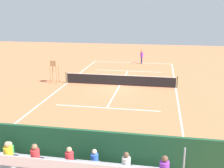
{
  "coord_description": "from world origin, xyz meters",
  "views": [
    {
      "loc": [
        -3.58,
        23.94,
        6.77
      ],
      "look_at": [
        0.0,
        4.0,
        1.2
      ],
      "focal_mm": 44.14,
      "sensor_mm": 36.0,
      "label": 1
    }
  ],
  "objects_px": {
    "courtside_bench": "(142,158)",
    "tennis_player": "(142,56)",
    "equipment_bag": "(105,163)",
    "tennis_net": "(120,80)",
    "tennis_ball_near": "(127,65)",
    "umpire_chair": "(54,69)",
    "tennis_racket": "(135,64)"
  },
  "relations": [
    {
      "from": "courtside_bench",
      "to": "tennis_player",
      "type": "relative_size",
      "value": 0.93
    },
    {
      "from": "courtside_bench",
      "to": "equipment_bag",
      "type": "distance_m",
      "value": 1.67
    },
    {
      "from": "courtside_bench",
      "to": "tennis_player",
      "type": "xyz_separation_m",
      "value": [
        1.79,
        -23.88,
        0.46
      ]
    },
    {
      "from": "tennis_net",
      "to": "courtside_bench",
      "type": "distance_m",
      "value": 13.6
    },
    {
      "from": "equipment_bag",
      "to": "tennis_ball_near",
      "type": "distance_m",
      "value": 22.57
    },
    {
      "from": "umpire_chair",
      "to": "equipment_bag",
      "type": "relative_size",
      "value": 2.38
    },
    {
      "from": "equipment_bag",
      "to": "tennis_net",
      "type": "bearing_deg",
      "value": -84.23
    },
    {
      "from": "tennis_net",
      "to": "tennis_player",
      "type": "relative_size",
      "value": 5.35
    },
    {
      "from": "tennis_player",
      "to": "courtside_bench",
      "type": "bearing_deg",
      "value": 94.28
    },
    {
      "from": "equipment_bag",
      "to": "courtside_bench",
      "type": "bearing_deg",
      "value": -175.48
    },
    {
      "from": "courtside_bench",
      "to": "equipment_bag",
      "type": "bearing_deg",
      "value": 4.52
    },
    {
      "from": "courtside_bench",
      "to": "tennis_net",
      "type": "bearing_deg",
      "value": -77.35
    },
    {
      "from": "tennis_racket",
      "to": "equipment_bag",
      "type": "bearing_deg",
      "value": 92.43
    },
    {
      "from": "tennis_player",
      "to": "tennis_ball_near",
      "type": "relative_size",
      "value": 29.18
    },
    {
      "from": "tennis_net",
      "to": "umpire_chair",
      "type": "distance_m",
      "value": 6.25
    },
    {
      "from": "umpire_chair",
      "to": "tennis_player",
      "type": "distance_m",
      "value": 13.05
    },
    {
      "from": "courtside_bench",
      "to": "tennis_racket",
      "type": "relative_size",
      "value": 3.07
    },
    {
      "from": "equipment_bag",
      "to": "tennis_ball_near",
      "type": "xyz_separation_m",
      "value": [
        1.78,
        -22.5,
        -0.15
      ]
    },
    {
      "from": "umpire_chair",
      "to": "tennis_racket",
      "type": "height_order",
      "value": "umpire_chair"
    },
    {
      "from": "umpire_chair",
      "to": "courtside_bench",
      "type": "distance_m",
      "value": 16.04
    },
    {
      "from": "equipment_bag",
      "to": "tennis_racket",
      "type": "bearing_deg",
      "value": -87.57
    },
    {
      "from": "courtside_bench",
      "to": "equipment_bag",
      "type": "height_order",
      "value": "courtside_bench"
    },
    {
      "from": "tennis_net",
      "to": "tennis_racket",
      "type": "bearing_deg",
      "value": -91.91
    },
    {
      "from": "equipment_bag",
      "to": "tennis_racket",
      "type": "distance_m",
      "value": 23.77
    },
    {
      "from": "equipment_bag",
      "to": "tennis_racket",
      "type": "relative_size",
      "value": 1.54
    },
    {
      "from": "tennis_net",
      "to": "equipment_bag",
      "type": "relative_size",
      "value": 11.44
    },
    {
      "from": "tennis_racket",
      "to": "tennis_ball_near",
      "type": "bearing_deg",
      "value": 58.46
    },
    {
      "from": "umpire_chair",
      "to": "tennis_ball_near",
      "type": "distance_m",
      "value": 10.97
    },
    {
      "from": "tennis_net",
      "to": "umpire_chair",
      "type": "bearing_deg",
      "value": 1.28
    },
    {
      "from": "courtside_bench",
      "to": "tennis_racket",
      "type": "bearing_deg",
      "value": -83.64
    },
    {
      "from": "umpire_chair",
      "to": "tennis_ball_near",
      "type": "relative_size",
      "value": 32.42
    },
    {
      "from": "courtside_bench",
      "to": "tennis_player",
      "type": "bearing_deg",
      "value": -85.72
    }
  ]
}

